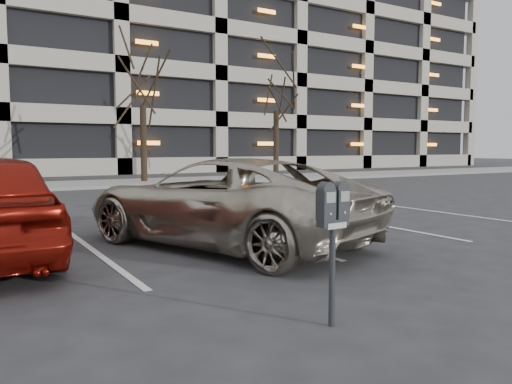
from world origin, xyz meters
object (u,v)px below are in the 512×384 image
parking_meter (333,218)px  suv_silver (225,202)px  tree_d (276,70)px  tree_c (142,57)px

parking_meter → suv_silver: suv_silver is taller
tree_d → parking_meter: bearing=-122.0°
tree_c → parking_meter: tree_c is taller
tree_c → tree_d: (7.00, 0.00, 0.01)m
tree_c → tree_d: 7.00m
parking_meter → tree_d: bearing=52.8°
tree_d → tree_c: bearing=180.0°
suv_silver → tree_d: bearing=-145.9°
tree_c → parking_meter: size_ratio=6.14×
tree_d → parking_meter: (-11.36, -18.17, -4.59)m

